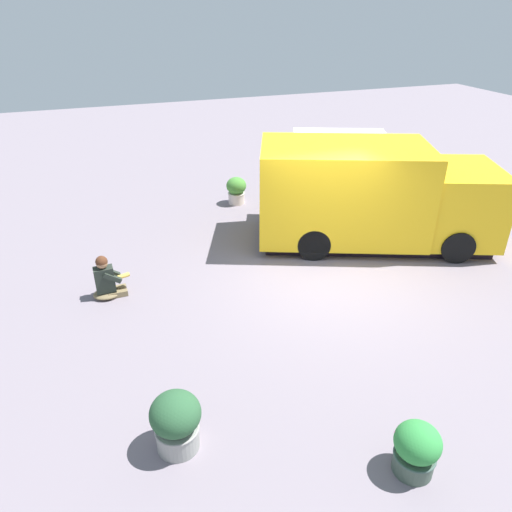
# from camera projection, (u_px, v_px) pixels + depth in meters

# --- Properties ---
(ground_plane) EXTENTS (40.00, 40.00, 0.00)m
(ground_plane) POSITION_uv_depth(u_px,v_px,m) (328.00, 279.00, 9.85)
(ground_plane) COLOR gray
(food_truck) EXTENTS (5.71, 4.23, 2.28)m
(food_truck) POSITION_uv_depth(u_px,v_px,m) (371.00, 197.00, 10.90)
(food_truck) COLOR yellow
(food_truck) RESTS_ON ground_plane
(person_customer) EXTENTS (0.74, 0.46, 0.88)m
(person_customer) POSITION_uv_depth(u_px,v_px,m) (107.00, 280.00, 9.12)
(person_customer) COLOR olive
(person_customer) RESTS_ON ground_plane
(planter_flowering_near) EXTENTS (0.56, 0.56, 0.72)m
(planter_flowering_near) POSITION_uv_depth(u_px,v_px,m) (416.00, 448.00, 5.68)
(planter_flowering_near) COLOR #415446
(planter_flowering_near) RESTS_ON ground_plane
(planter_flowering_far) EXTENTS (0.56, 0.56, 0.76)m
(planter_flowering_far) POSITION_uv_depth(u_px,v_px,m) (236.00, 190.00, 13.28)
(planter_flowering_far) COLOR beige
(planter_flowering_far) RESTS_ON ground_plane
(planter_flowering_side) EXTENTS (0.65, 0.65, 0.85)m
(planter_flowering_side) POSITION_uv_depth(u_px,v_px,m) (176.00, 421.00, 5.95)
(planter_flowering_side) COLOR gray
(planter_flowering_side) RESTS_ON ground_plane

